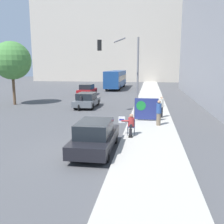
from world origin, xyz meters
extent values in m
plane|color=#4F4F51|center=(0.00, 0.00, 0.00)|extent=(160.00, 160.00, 0.00)
cube|color=#B7B2A8|center=(3.10, 15.00, 0.07)|extent=(3.16, 90.00, 0.15)
cube|color=#BCB2A3|center=(-2.00, 58.53, 19.82)|extent=(52.00, 12.00, 39.65)
cylinder|color=#474C56|center=(1.81, 2.61, 0.39)|extent=(0.03, 0.03, 0.47)
cylinder|color=#474C56|center=(2.18, 2.61, 0.39)|extent=(0.03, 0.03, 0.47)
cylinder|color=#474C56|center=(1.81, 2.98, 0.39)|extent=(0.03, 0.03, 0.47)
cylinder|color=#474C56|center=(2.18, 2.98, 0.39)|extent=(0.03, 0.03, 0.47)
cube|color=navy|center=(2.00, 2.79, 0.63)|extent=(0.40, 0.40, 0.02)
cube|color=navy|center=(2.00, 2.98, 0.83)|extent=(0.40, 0.02, 0.38)
cylinder|color=black|center=(2.00, 2.63, 0.73)|extent=(0.18, 0.42, 0.18)
cylinder|color=black|center=(2.00, 2.42, 0.39)|extent=(0.16, 0.16, 0.47)
cube|color=black|center=(2.00, 2.36, 0.20)|extent=(0.20, 0.28, 0.10)
cylinder|color=#B23333|center=(2.00, 2.82, 0.90)|extent=(0.34, 0.34, 0.52)
sphere|color=tan|center=(2.00, 2.82, 1.27)|extent=(0.22, 0.22, 0.22)
cylinder|color=#B23333|center=(1.67, 2.74, 0.98)|extent=(0.45, 0.09, 0.09)
cube|color=white|center=(1.47, 2.74, 1.04)|extent=(0.37, 0.02, 0.38)
cube|color=navy|center=(1.47, 2.73, 1.04)|extent=(0.28, 0.01, 0.09)
cylinder|color=#756651|center=(3.61, 5.45, 0.56)|extent=(0.28, 0.28, 0.82)
cylinder|color=navy|center=(3.61, 5.45, 1.29)|extent=(0.34, 0.34, 0.65)
sphere|color=tan|center=(3.61, 5.45, 1.72)|extent=(0.21, 0.21, 0.21)
cylinder|color=black|center=(3.88, 8.07, 0.55)|extent=(0.28, 0.28, 0.80)
cylinder|color=silver|center=(3.88, 8.07, 1.27)|extent=(0.34, 0.34, 0.64)
sphere|color=beige|center=(3.88, 8.07, 1.69)|extent=(0.21, 0.21, 0.21)
cylinder|color=slate|center=(1.93, 6.71, 0.96)|extent=(0.06, 0.06, 1.63)
cylinder|color=slate|center=(3.63, 6.71, 0.96)|extent=(0.06, 0.06, 1.63)
cube|color=navy|center=(2.78, 6.71, 1.01)|extent=(1.70, 0.02, 1.53)
cylinder|color=#197A33|center=(2.40, 6.69, 1.24)|extent=(0.67, 0.01, 0.67)
cylinder|color=slate|center=(1.95, 10.42, 3.26)|extent=(0.16, 0.16, 6.22)
cylinder|color=slate|center=(0.43, 9.81, 6.07)|extent=(1.33, 3.07, 0.11)
cube|color=black|center=(-1.08, 9.19, 5.65)|extent=(0.39, 0.39, 0.84)
sphere|color=green|center=(-1.08, 9.19, 5.37)|extent=(0.18, 0.18, 0.18)
cube|color=black|center=(0.48, 0.25, 0.56)|extent=(1.75, 4.23, 0.57)
cube|color=black|center=(0.48, 0.08, 1.17)|extent=(1.50, 2.20, 0.66)
cylinder|color=black|center=(-0.28, 1.56, 0.32)|extent=(0.22, 0.64, 0.64)
cylinder|color=black|center=(1.24, 1.56, 0.32)|extent=(0.22, 0.64, 0.64)
cylinder|color=black|center=(-0.28, -1.07, 0.32)|extent=(0.22, 0.64, 0.64)
cylinder|color=black|center=(1.24, -1.07, 0.32)|extent=(0.22, 0.64, 0.64)
cube|color=#565B60|center=(-3.11, 12.79, 0.54)|extent=(1.86, 4.34, 0.54)
cube|color=black|center=(-3.11, 12.61, 1.13)|extent=(1.60, 2.26, 0.64)
cylinder|color=black|center=(-3.93, 14.13, 0.32)|extent=(0.22, 0.64, 0.64)
cylinder|color=black|center=(-2.29, 14.13, 0.32)|extent=(0.22, 0.64, 0.64)
cylinder|color=black|center=(-3.93, 11.44, 0.32)|extent=(0.22, 0.64, 0.64)
cylinder|color=black|center=(-2.29, 11.44, 0.32)|extent=(0.22, 0.64, 0.64)
cube|color=maroon|center=(-5.63, 22.86, 0.57)|extent=(1.88, 4.47, 0.59)
cube|color=black|center=(-5.63, 22.68, 1.20)|extent=(1.62, 2.33, 0.68)
cylinder|color=black|center=(-6.46, 24.25, 0.32)|extent=(0.22, 0.64, 0.64)
cylinder|color=black|center=(-4.79, 24.25, 0.32)|extent=(0.22, 0.64, 0.64)
cylinder|color=black|center=(-6.46, 21.47, 0.32)|extent=(0.22, 0.64, 0.64)
cylinder|color=black|center=(-4.79, 21.47, 0.32)|extent=(0.22, 0.64, 0.64)
cube|color=navy|center=(-3.04, 33.63, 1.79)|extent=(2.45, 12.21, 2.70)
cube|color=black|center=(-3.04, 33.63, 1.95)|extent=(2.47, 11.60, 0.88)
cylinder|color=black|center=(-4.12, 37.42, 0.52)|extent=(0.30, 1.04, 1.04)
cylinder|color=black|center=(-1.97, 37.42, 0.52)|extent=(0.30, 1.04, 1.04)
cylinder|color=black|center=(-4.12, 29.85, 0.52)|extent=(0.30, 1.04, 1.04)
cylinder|color=black|center=(-1.97, 29.85, 0.52)|extent=(0.30, 1.04, 1.04)
cube|color=maroon|center=(-3.33, 11.52, 0.48)|extent=(0.24, 0.97, 0.32)
cylinder|color=black|center=(-3.33, 11.47, 0.86)|extent=(0.28, 0.28, 0.60)
sphere|color=black|center=(-3.33, 11.47, 1.17)|extent=(0.24, 0.24, 0.24)
cylinder|color=black|center=(-3.33, 12.33, 0.30)|extent=(0.10, 0.60, 0.60)
cylinder|color=black|center=(-3.33, 10.71, 0.30)|extent=(0.10, 0.60, 0.60)
cylinder|color=brown|center=(-11.07, 13.26, 1.61)|extent=(0.28, 0.28, 3.21)
sphere|color=#47843D|center=(-11.07, 13.26, 4.57)|extent=(3.88, 3.88, 3.88)
camera|label=1|loc=(2.97, -10.95, 4.04)|focal=40.00mm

